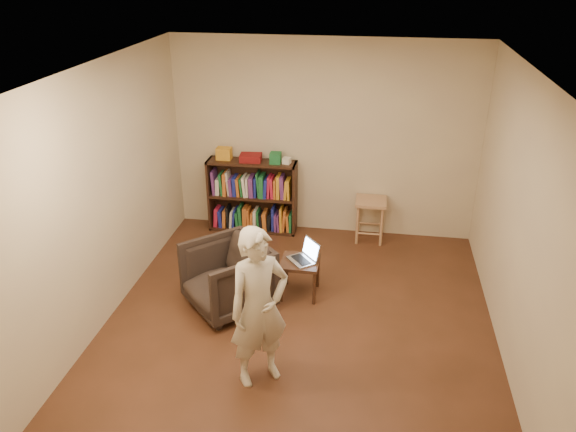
% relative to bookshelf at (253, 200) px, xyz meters
% --- Properties ---
extents(floor, '(4.50, 4.50, 0.00)m').
position_rel_bookshelf_xyz_m(floor, '(0.94, -2.09, -0.44)').
color(floor, '#3F2314').
rests_on(floor, ground).
extents(ceiling, '(4.50, 4.50, 0.00)m').
position_rel_bookshelf_xyz_m(ceiling, '(0.94, -2.09, 2.16)').
color(ceiling, silver).
rests_on(ceiling, wall_back).
extents(wall_back, '(4.00, 0.00, 4.00)m').
position_rel_bookshelf_xyz_m(wall_back, '(0.94, 0.16, 0.86)').
color(wall_back, '#BAA78D').
rests_on(wall_back, floor).
extents(wall_left, '(0.00, 4.50, 4.50)m').
position_rel_bookshelf_xyz_m(wall_left, '(-1.06, -2.09, 0.86)').
color(wall_left, '#BAA78D').
rests_on(wall_left, floor).
extents(wall_right, '(0.00, 4.50, 4.50)m').
position_rel_bookshelf_xyz_m(wall_right, '(2.94, -2.09, 0.86)').
color(wall_right, '#BAA78D').
rests_on(wall_right, floor).
extents(bookshelf, '(1.20, 0.30, 1.00)m').
position_rel_bookshelf_xyz_m(bookshelf, '(0.00, 0.00, 0.00)').
color(bookshelf, black).
rests_on(bookshelf, floor).
extents(box_yellow, '(0.20, 0.14, 0.16)m').
position_rel_bookshelf_xyz_m(box_yellow, '(-0.38, 0.02, 0.64)').
color(box_yellow, gold).
rests_on(box_yellow, bookshelf).
extents(red_cloth, '(0.30, 0.23, 0.09)m').
position_rel_bookshelf_xyz_m(red_cloth, '(-0.01, 0.00, 0.61)').
color(red_cloth, maroon).
rests_on(red_cloth, bookshelf).
extents(box_green, '(0.15, 0.15, 0.14)m').
position_rel_bookshelf_xyz_m(box_green, '(0.33, -0.03, 0.63)').
color(box_green, '#1C6934').
rests_on(box_green, bookshelf).
extents(box_white, '(0.12, 0.12, 0.08)m').
position_rel_bookshelf_xyz_m(box_white, '(0.47, -0.02, 0.60)').
color(box_white, silver).
rests_on(box_white, bookshelf).
extents(stool, '(0.40, 0.40, 0.58)m').
position_rel_bookshelf_xyz_m(stool, '(1.60, -0.06, 0.03)').
color(stool, '#A77C51').
rests_on(stool, floor).
extents(armchair, '(1.14, 1.14, 0.74)m').
position_rel_bookshelf_xyz_m(armchair, '(0.14, -1.90, -0.07)').
color(armchair, '#2D231E').
rests_on(armchair, floor).
extents(side_table, '(0.42, 0.42, 0.43)m').
position_rel_bookshelf_xyz_m(side_table, '(0.87, -1.53, -0.08)').
color(side_table, '#321B10').
rests_on(side_table, floor).
extents(laptop, '(0.40, 0.40, 0.22)m').
position_rel_bookshelf_xyz_m(laptop, '(0.93, -1.51, 0.04)').
color(laptop, silver).
rests_on(laptop, side_table).
extents(person, '(0.65, 0.62, 1.50)m').
position_rel_bookshelf_xyz_m(person, '(0.71, -2.95, 0.31)').
color(person, beige).
rests_on(person, floor).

